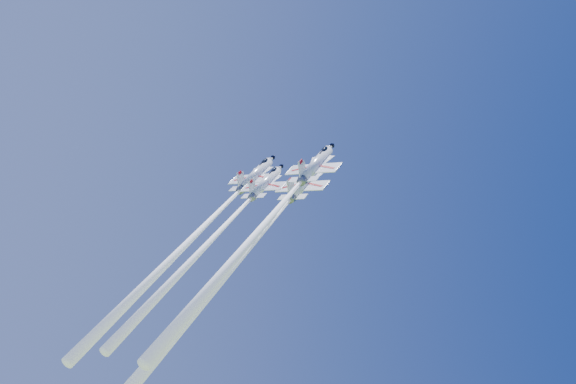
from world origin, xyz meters
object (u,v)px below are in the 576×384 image
jet_left (200,230)px  jet_right (267,221)px  jet_slot (217,234)px  jet_lead (251,245)px

jet_left → jet_right: size_ratio=0.99×
jet_left → jet_slot: bearing=-32.1°
jet_lead → jet_slot: jet_lead is taller
jet_right → jet_slot: size_ratio=1.18×
jet_lead → jet_slot: bearing=-89.5°
jet_left → jet_right: bearing=-2.8°
jet_lead → jet_right: (-1.92, -10.49, 2.87)m
jet_left → jet_right: 13.82m
jet_lead → jet_left: bearing=-132.3°
jet_lead → jet_left: size_ratio=1.14×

